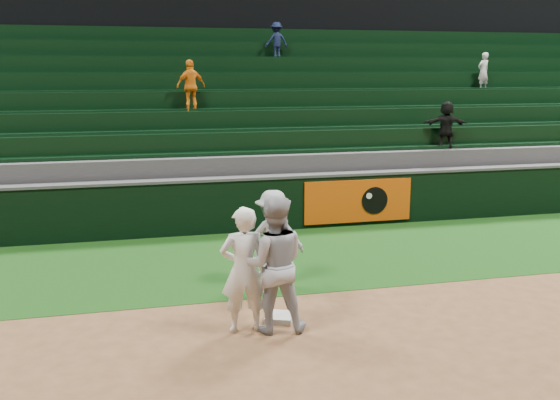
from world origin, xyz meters
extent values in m
plane|color=brown|center=(0.00, 0.00, 0.00)|extent=(70.00, 70.00, 0.00)
cube|color=#10350D|center=(0.00, 3.00, 0.00)|extent=(36.00, 4.20, 0.01)
cube|color=black|center=(0.00, 17.45, 6.00)|extent=(40.00, 12.00, 12.00)
cube|color=silver|center=(-0.10, -0.03, 0.04)|extent=(0.50, 0.50, 0.09)
imported|color=white|center=(-0.66, -0.26, 0.89)|extent=(0.65, 0.43, 1.79)
imported|color=#A8AAB3|center=(-0.26, -0.32, 0.96)|extent=(1.04, 0.86, 1.93)
imported|color=#979AA4|center=(0.17, 1.54, 0.82)|extent=(1.09, 0.68, 1.63)
cube|color=black|center=(0.00, 5.20, 0.60)|extent=(36.00, 0.35, 1.20)
cube|color=#D84C0A|center=(3.00, 5.01, 0.60)|extent=(2.60, 0.05, 1.00)
cylinder|color=black|center=(3.40, 4.98, 0.60)|extent=(0.64, 0.02, 0.64)
cylinder|color=white|center=(3.25, 4.96, 0.72)|extent=(0.14, 0.02, 0.14)
cube|color=#424244|center=(0.00, 5.20, 1.22)|extent=(36.00, 0.40, 0.06)
cube|color=#38383A|center=(0.00, 5.92, 0.82)|extent=(36.00, 0.85, 1.65)
cube|color=black|center=(0.00, 6.18, 1.90)|extent=(36.00, 0.14, 0.50)
cube|color=black|center=(0.00, 6.01, 1.69)|extent=(36.00, 0.45, 0.08)
cube|color=#38383A|center=(0.00, 6.78, 1.05)|extent=(36.00, 0.85, 2.10)
cube|color=black|center=(0.00, 7.03, 2.35)|extent=(36.00, 0.14, 0.50)
cube|color=black|center=(0.00, 6.86, 2.14)|extent=(36.00, 0.45, 0.08)
cube|color=#38383A|center=(0.00, 7.62, 1.27)|extent=(36.00, 0.85, 2.55)
cube|color=black|center=(0.00, 7.88, 2.80)|extent=(36.00, 0.14, 0.50)
cube|color=black|center=(0.00, 7.71, 2.59)|extent=(36.00, 0.45, 0.08)
cube|color=#38383A|center=(0.00, 8.47, 1.50)|extent=(36.00, 0.85, 3.00)
cube|color=black|center=(0.00, 8.73, 3.25)|extent=(36.00, 0.14, 0.50)
cube|color=black|center=(0.00, 8.56, 3.04)|extent=(36.00, 0.45, 0.08)
cube|color=#38383A|center=(0.00, 9.32, 1.73)|extent=(36.00, 0.85, 3.45)
cube|color=black|center=(0.00, 9.58, 3.70)|extent=(36.00, 0.14, 0.50)
cube|color=black|center=(0.00, 9.41, 3.49)|extent=(36.00, 0.45, 0.08)
cube|color=#38383A|center=(0.00, 10.18, 1.95)|extent=(36.00, 0.85, 3.90)
cube|color=black|center=(0.00, 10.43, 4.15)|extent=(36.00, 0.14, 0.50)
cube|color=black|center=(0.00, 10.26, 3.94)|extent=(36.00, 0.45, 0.08)
cube|color=#38383A|center=(0.00, 11.02, 2.17)|extent=(36.00, 0.85, 4.35)
cube|color=black|center=(0.00, 11.28, 4.60)|extent=(36.00, 0.14, 0.50)
cube|color=black|center=(0.00, 11.11, 4.39)|extent=(36.00, 0.45, 0.08)
imported|color=orange|center=(-0.55, 7.58, 3.20)|extent=(0.82, 0.54, 1.30)
imported|color=black|center=(5.62, 5.88, 2.24)|extent=(1.15, 0.61, 1.19)
imported|color=silver|center=(8.12, 8.43, 3.55)|extent=(0.46, 0.36, 1.10)
imported|color=#0F1734|center=(2.26, 10.13, 4.44)|extent=(0.75, 0.50, 1.07)
camera|label=1|loc=(-2.11, -8.36, 3.59)|focal=40.00mm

